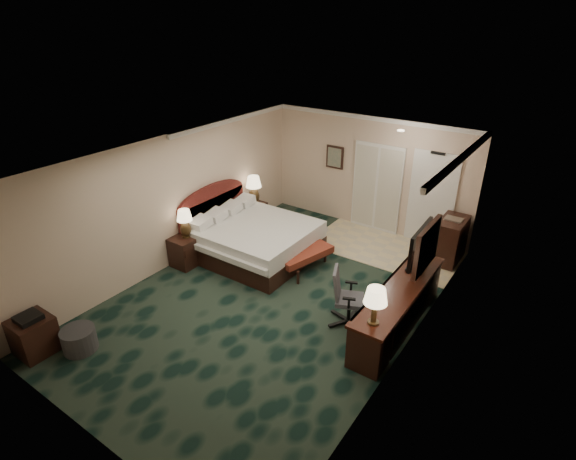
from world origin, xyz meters
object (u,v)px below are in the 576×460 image
Objects in this scene: tv at (419,248)px; bed at (256,241)px; nightstand_near at (186,251)px; lamp_near at (185,223)px; nightstand_far at (254,215)px; lamp_far at (254,190)px; desk at (398,308)px; side_table at (34,336)px; minibar at (450,240)px; bed_bench at (305,261)px; desk_chair at (350,297)px; ottoman at (79,339)px.

bed is at bearing -179.84° from tv.
lamp_near is at bearing 89.84° from nightstand_near.
tv reaches higher than bed.
nightstand_far is (-0.98, 1.16, -0.07)m from bed.
lamp_far is (-0.97, 1.16, 0.57)m from bed.
desk is at bearing -9.94° from bed.
side_table is 0.63× the size of minibar.
minibar reaches higher than desk.
bed is 1.84× the size of bed_bench.
bed_bench is 4.92m from side_table.
desk_chair is at bearing 1.77° from lamp_near.
minibar reaches higher than nightstand_far.
nightstand_near is at bearing -173.31° from desk.
ottoman is 0.19× the size of desk.
lamp_far is (-0.00, 2.23, 0.01)m from lamp_near.
nightstand_near is at bearing -89.97° from lamp_far.
bed is 4.35× the size of ottoman.
ottoman is at bearing -159.76° from desk_chair.
nightstand_near is 1.04× the size of side_table.
minibar reaches higher than nightstand_near.
lamp_far reaches higher than minibar.
lamp_far is at bearing 164.83° from tv.
nightstand_far is 0.47× the size of bed_bench.
minibar is at bearing 55.93° from side_table.
minibar reaches higher than ottoman.
ottoman is at bearing -96.00° from bed.
lamp_near reaches higher than bed.
bed_bench is at bearing -137.76° from minibar.
tv is 2.14m from minibar.
nightstand_far is 0.64m from lamp_far.
bed_bench is at bearing 162.80° from desk.
desk is at bearing -2.64° from bed_bench.
bed_bench is 2.45m from tv.
nightstand_far is 0.56× the size of desk_chair.
nightstand_far is 0.21× the size of desk.
bed is 3.79× the size of side_table.
bed is at bearing -148.15° from minibar.
desk_chair reaches higher than nightstand_far.
lamp_near is 0.63× the size of minibar.
tv is at bearing 46.55° from ottoman.
lamp_far is 4.28m from desk_chair.
nightstand_far reaches higher than bed_bench.
tv is at bearing -90.60° from minibar.
desk is (4.42, -1.76, -0.54)m from lamp_far.
minibar is at bearing 56.79° from bed_bench.
minibar is (4.39, 6.50, 0.17)m from side_table.
nightstand_near is 1.20× the size of ottoman.
lamp_near is 4.47m from desk.
side_table is (0.04, -3.22, -0.01)m from nightstand_near.
ottoman is at bearing -97.24° from bed_bench.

